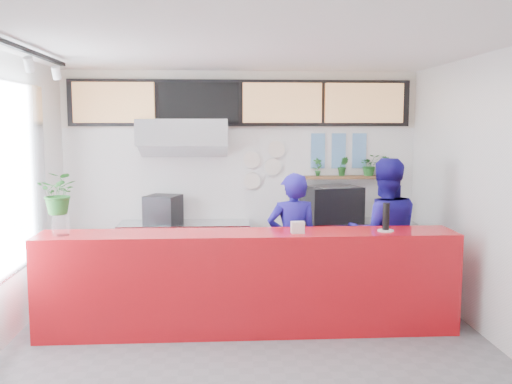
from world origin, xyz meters
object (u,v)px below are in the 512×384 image
(espresso_machine, at_px, (332,204))
(pepper_mill, at_px, (386,216))
(service_counter, at_px, (249,282))
(staff_center, at_px, (293,243))
(staff_right, at_px, (384,235))
(panini_oven, at_px, (163,209))

(espresso_machine, bearing_deg, pepper_mill, -97.03)
(service_counter, height_order, staff_center, staff_center)
(staff_right, bearing_deg, pepper_mill, 78.25)
(panini_oven, xyz_separation_m, staff_right, (2.75, -1.18, -0.16))
(staff_right, bearing_deg, panini_oven, -20.12)
(service_counter, xyz_separation_m, staff_center, (0.56, 0.64, 0.29))
(panini_oven, xyz_separation_m, staff_center, (1.65, -1.16, -0.25))
(service_counter, distance_m, panini_oven, 2.17)
(service_counter, relative_size, panini_oven, 10.56)
(espresso_machine, distance_m, pepper_mill, 1.84)
(service_counter, bearing_deg, staff_center, 48.86)
(staff_right, xyz_separation_m, pepper_mill, (-0.17, -0.64, 0.33))
(panini_oven, height_order, espresso_machine, espresso_machine)
(panini_oven, relative_size, staff_right, 0.23)
(service_counter, relative_size, staff_center, 2.67)
(service_counter, xyz_separation_m, espresso_machine, (1.25, 1.80, 0.59))
(espresso_machine, distance_m, staff_center, 1.38)
(panini_oven, bearing_deg, espresso_machine, 19.41)
(espresso_machine, xyz_separation_m, pepper_mill, (0.24, -1.82, 0.12))
(service_counter, height_order, staff_right, staff_right)
(staff_right, height_order, pepper_mill, staff_right)
(espresso_machine, distance_m, staff_right, 1.27)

